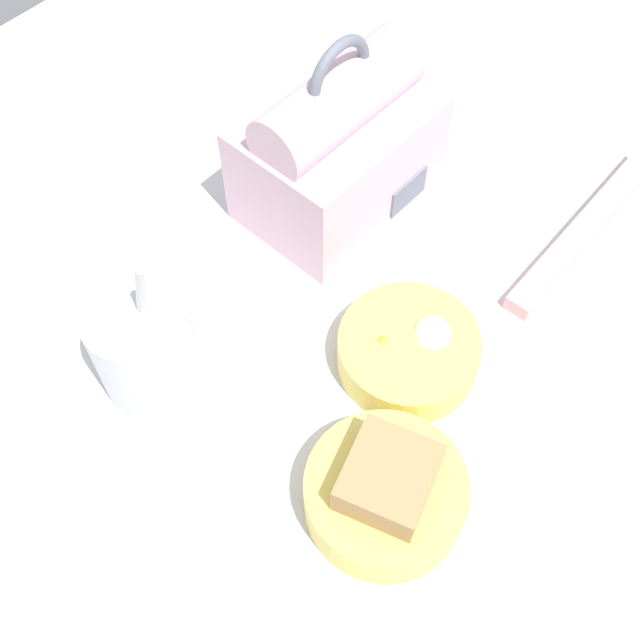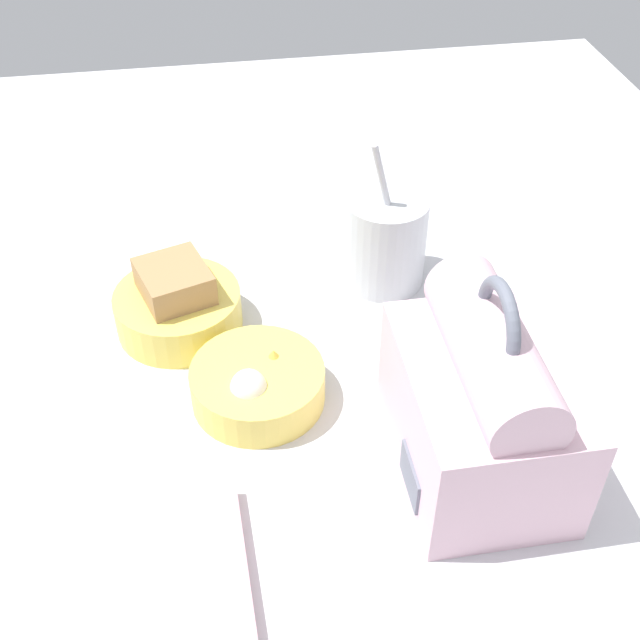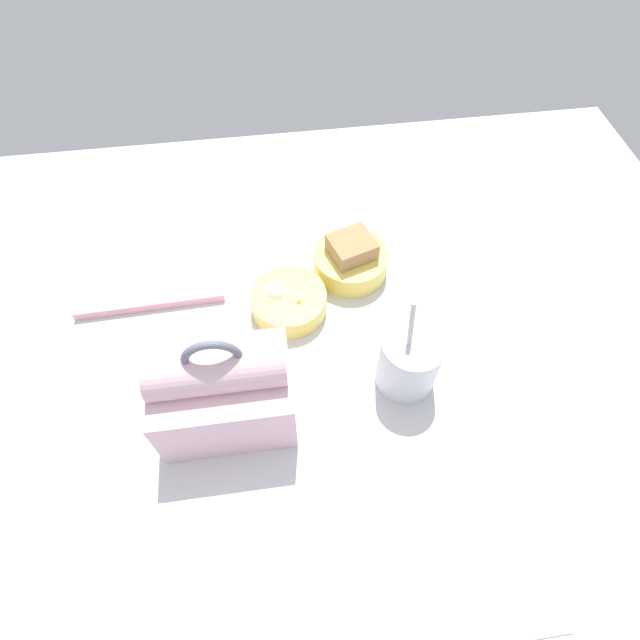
% 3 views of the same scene
% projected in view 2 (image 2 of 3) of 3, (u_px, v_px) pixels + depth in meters
% --- Properties ---
extents(desk_surface, '(1.40, 1.10, 0.02)m').
position_uv_depth(desk_surface, '(342.00, 360.00, 0.78)').
color(desk_surface, silver).
rests_on(desk_surface, ground).
extents(lunch_bag, '(0.18, 0.13, 0.19)m').
position_uv_depth(lunch_bag, '(482.00, 403.00, 0.63)').
color(lunch_bag, beige).
rests_on(lunch_bag, desk_surface).
extents(soup_cup, '(0.09, 0.09, 0.17)m').
position_uv_depth(soup_cup, '(385.00, 239.00, 0.83)').
color(soup_cup, silver).
rests_on(soup_cup, desk_surface).
extents(bento_bowl_sandwich, '(0.12, 0.12, 0.07)m').
position_uv_depth(bento_bowl_sandwich, '(178.00, 305.00, 0.79)').
color(bento_bowl_sandwich, '#EFD65B').
rests_on(bento_bowl_sandwich, desk_surface).
extents(bento_bowl_snacks, '(0.12, 0.12, 0.05)m').
position_uv_depth(bento_bowl_snacks, '(258.00, 383.00, 0.72)').
color(bento_bowl_snacks, '#EFD65B').
rests_on(bento_bowl_snacks, desk_surface).
extents(chopstick_case, '(0.24, 0.03, 0.02)m').
position_uv_depth(chopstick_case, '(239.00, 628.00, 0.55)').
color(chopstick_case, pink).
rests_on(chopstick_case, desk_surface).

